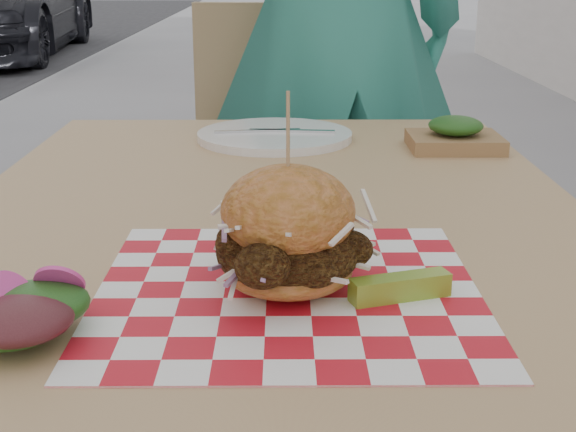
# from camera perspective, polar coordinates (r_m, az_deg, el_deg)

# --- Properties ---
(diner) EXTENTS (0.74, 0.55, 1.84)m
(diner) POSITION_cam_1_polar(r_m,az_deg,el_deg) (1.90, 3.33, 13.80)
(diner) COLOR teal
(diner) RESTS_ON ground
(patio_table) EXTENTS (0.80, 1.20, 0.75)m
(patio_table) POSITION_cam_1_polar(r_m,az_deg,el_deg) (1.03, -1.15, -3.76)
(patio_table) COLOR tan
(patio_table) RESTS_ON ground
(patio_chair) EXTENTS (0.45, 0.46, 0.95)m
(patio_chair) POSITION_cam_1_polar(r_m,az_deg,el_deg) (2.01, -0.56, 3.41)
(patio_chair) COLOR tan
(patio_chair) RESTS_ON ground
(paper_liner) EXTENTS (0.36, 0.36, 0.00)m
(paper_liner) POSITION_cam_1_polar(r_m,az_deg,el_deg) (0.76, 0.00, -5.30)
(paper_liner) COLOR red
(paper_liner) RESTS_ON patio_table
(sandwich) EXTENTS (0.17, 0.17, 0.19)m
(sandwich) POSITION_cam_1_polar(r_m,az_deg,el_deg) (0.74, 0.00, -1.53)
(sandwich) COLOR #C27136
(sandwich) RESTS_ON paper_liner
(pickle_spear) EXTENTS (0.10, 0.05, 0.02)m
(pickle_spear) POSITION_cam_1_polar(r_m,az_deg,el_deg) (0.75, 7.98, -5.04)
(pickle_spear) COLOR olive
(pickle_spear) RESTS_ON paper_liner
(side_salad) EXTENTS (0.14, 0.14, 0.05)m
(side_salad) POSITION_cam_1_polar(r_m,az_deg,el_deg) (0.71, -17.36, -6.64)
(side_salad) COLOR #3F1419
(side_salad) RESTS_ON patio_table
(place_setting) EXTENTS (0.27, 0.27, 0.02)m
(place_setting) POSITION_cam_1_polar(r_m,az_deg,el_deg) (1.41, -0.95, 5.73)
(place_setting) COLOR white
(place_setting) RESTS_ON patio_table
(kraft_tray) EXTENTS (0.15, 0.12, 0.06)m
(kraft_tray) POSITION_cam_1_polar(r_m,az_deg,el_deg) (1.36, 11.79, 5.59)
(kraft_tray) COLOR olive
(kraft_tray) RESTS_ON patio_table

